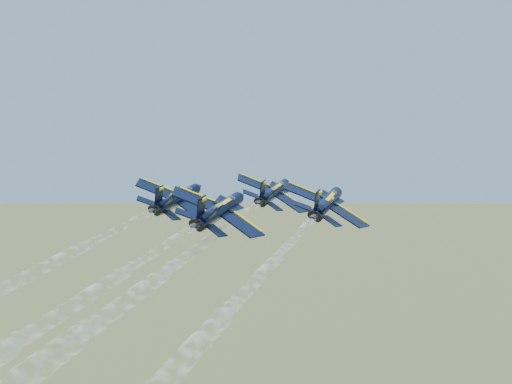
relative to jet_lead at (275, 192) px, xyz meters
The scene contains 6 objects.
jet_lead is the anchor object (origin of this frame).
jet_left 18.05m from the jet_lead, 113.61° to the right, with size 11.82×17.48×6.08m.
jet_right 17.77m from the jet_lead, 34.60° to the right, with size 11.82×17.48×6.08m.
jet_slot 25.43m from the jet_lead, 75.61° to the right, with size 11.82×17.48×6.08m.
smoke_trail_lead 64.24m from the jet_lead, 74.56° to the right, with size 24.62×81.48×3.56m.
smoke_trail_right 78.69m from the jet_lead, 66.22° to the right, with size 24.62×81.48×3.56m.
Camera 1 is at (52.97, -81.25, 114.01)m, focal length 45.00 mm.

